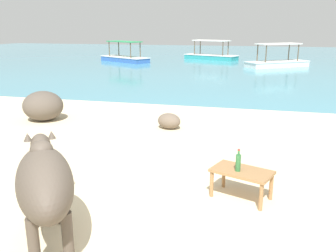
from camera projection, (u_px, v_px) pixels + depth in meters
water_surface at (240, 61)px, 24.24m from camera, size 60.00×36.00×0.03m
cow at (45, 180)px, 3.68m from camera, size 1.37×1.74×1.05m
low_bench_table at (242, 175)px, 4.75m from camera, size 0.87×0.68×0.39m
bottle at (238, 162)px, 4.67m from camera, size 0.07×0.07×0.30m
shore_rock_large at (43, 106)px, 8.71m from camera, size 1.06×1.01×0.71m
shore_rock_medium at (169, 121)px, 8.05m from camera, size 0.62×0.54×0.34m
boat_white at (277, 62)px, 20.33m from camera, size 3.64×3.10×1.29m
boat_blue at (125, 57)px, 23.24m from camera, size 3.75×2.87×1.29m
boat_teal at (211, 55)px, 24.80m from camera, size 3.84×2.42×1.29m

